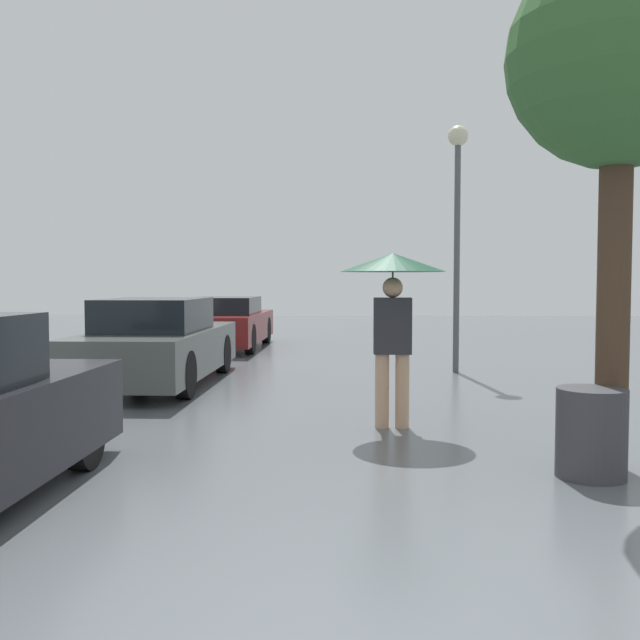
{
  "coord_description": "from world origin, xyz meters",
  "views": [
    {
      "loc": [
        -0.34,
        -2.86,
        1.56
      ],
      "look_at": [
        -0.68,
        4.71,
        1.15
      ],
      "focal_mm": 40.0,
      "sensor_mm": 36.0,
      "label": 1
    }
  ],
  "objects_px": {
    "parked_car_middle": "(158,344)",
    "street_lamp": "(457,197)",
    "pedestrian": "(393,287)",
    "parked_car_farthest": "(227,323)",
    "tree": "(619,64)",
    "trash_bin": "(591,433)"
  },
  "relations": [
    {
      "from": "tree",
      "to": "pedestrian",
      "type": "bearing_deg",
      "value": 136.75
    },
    {
      "from": "trash_bin",
      "to": "parked_car_farthest",
      "type": "bearing_deg",
      "value": 114.07
    },
    {
      "from": "parked_car_middle",
      "to": "street_lamp",
      "type": "height_order",
      "value": "street_lamp"
    },
    {
      "from": "tree",
      "to": "street_lamp",
      "type": "relative_size",
      "value": 1.02
    },
    {
      "from": "street_lamp",
      "to": "parked_car_farthest",
      "type": "bearing_deg",
      "value": 138.02
    },
    {
      "from": "pedestrian",
      "to": "tree",
      "type": "height_order",
      "value": "tree"
    },
    {
      "from": "trash_bin",
      "to": "pedestrian",
      "type": "bearing_deg",
      "value": 128.45
    },
    {
      "from": "parked_car_farthest",
      "to": "pedestrian",
      "type": "bearing_deg",
      "value": -69.46
    },
    {
      "from": "parked_car_farthest",
      "to": "tree",
      "type": "height_order",
      "value": "tree"
    },
    {
      "from": "parked_car_middle",
      "to": "parked_car_farthest",
      "type": "relative_size",
      "value": 0.98
    },
    {
      "from": "street_lamp",
      "to": "pedestrian",
      "type": "bearing_deg",
      "value": -105.95
    },
    {
      "from": "pedestrian",
      "to": "parked_car_farthest",
      "type": "distance_m",
      "value": 9.65
    },
    {
      "from": "street_lamp",
      "to": "trash_bin",
      "type": "xyz_separation_m",
      "value": [
        0.12,
        -6.6,
        -2.64
      ]
    },
    {
      "from": "parked_car_middle",
      "to": "parked_car_farthest",
      "type": "bearing_deg",
      "value": 89.97
    },
    {
      "from": "pedestrian",
      "to": "street_lamp",
      "type": "xyz_separation_m",
      "value": [
        1.36,
        4.74,
        1.48
      ]
    },
    {
      "from": "parked_car_farthest",
      "to": "street_lamp",
      "type": "height_order",
      "value": "street_lamp"
    },
    {
      "from": "parked_car_middle",
      "to": "tree",
      "type": "relative_size",
      "value": 1.03
    },
    {
      "from": "parked_car_middle",
      "to": "trash_bin",
      "type": "distance_m",
      "value": 6.93
    },
    {
      "from": "pedestrian",
      "to": "trash_bin",
      "type": "xyz_separation_m",
      "value": [
        1.48,
        -1.86,
        -1.15
      ]
    },
    {
      "from": "pedestrian",
      "to": "trash_bin",
      "type": "height_order",
      "value": "pedestrian"
    },
    {
      "from": "parked_car_farthest",
      "to": "trash_bin",
      "type": "bearing_deg",
      "value": -65.93
    },
    {
      "from": "parked_car_farthest",
      "to": "street_lamp",
      "type": "relative_size",
      "value": 1.08
    }
  ]
}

